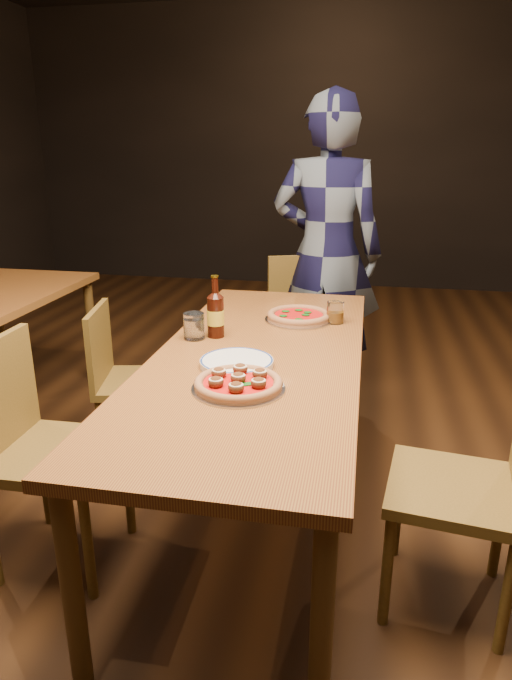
% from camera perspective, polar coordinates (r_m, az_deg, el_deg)
% --- Properties ---
extents(ground, '(9.00, 9.00, 0.00)m').
position_cam_1_polar(ground, '(2.60, 0.22, -17.05)').
color(ground, black).
extents(room_shell, '(9.00, 9.00, 9.00)m').
position_cam_1_polar(room_shell, '(2.13, 0.29, 27.88)').
color(room_shell, black).
rests_on(room_shell, ground).
extents(table_main, '(0.80, 2.00, 0.75)m').
position_cam_1_polar(table_main, '(2.27, 0.24, -2.99)').
color(table_main, maroon).
rests_on(table_main, ground).
extents(chair_main_nw, '(0.44, 0.44, 0.92)m').
position_cam_1_polar(chair_main_nw, '(2.24, -19.36, -10.57)').
color(chair_main_nw, brown).
rests_on(chair_main_nw, ground).
extents(chair_main_sw, '(0.46, 0.46, 0.83)m').
position_cam_1_polar(chair_main_sw, '(2.90, -11.68, -4.06)').
color(chair_main_sw, brown).
rests_on(chair_main_sw, ground).
extents(chair_main_e, '(0.48, 0.48, 0.91)m').
position_cam_1_polar(chair_main_e, '(2.05, 19.26, -13.76)').
color(chair_main_e, brown).
rests_on(chair_main_e, ground).
extents(chair_end, '(0.56, 0.56, 0.94)m').
position_cam_1_polar(chair_end, '(3.42, 5.46, 0.80)').
color(chair_end, brown).
rests_on(chair_end, ground).
extents(pizza_meatball, '(0.32, 0.32, 0.06)m').
position_cam_1_polar(pizza_meatball, '(1.90, -1.79, -4.33)').
color(pizza_meatball, '#B7B7BF').
rests_on(pizza_meatball, table_main).
extents(pizza_margherita, '(0.32, 0.32, 0.04)m').
position_cam_1_polar(pizza_margherita, '(2.67, 4.31, 2.41)').
color(pizza_margherita, '#B7B7BF').
rests_on(pizza_margherita, table_main).
extents(plate_stack, '(0.27, 0.27, 0.03)m').
position_cam_1_polar(plate_stack, '(2.10, -1.95, -2.31)').
color(plate_stack, white).
rests_on(plate_stack, table_main).
extents(beer_bottle, '(0.07, 0.07, 0.26)m').
position_cam_1_polar(beer_bottle, '(2.41, -4.08, 2.46)').
color(beer_bottle, black).
rests_on(beer_bottle, table_main).
extents(water_glass, '(0.09, 0.09, 0.11)m').
position_cam_1_polar(water_glass, '(2.41, -6.25, 1.41)').
color(water_glass, white).
rests_on(water_glass, table_main).
extents(amber_glass, '(0.08, 0.08, 0.10)m').
position_cam_1_polar(amber_glass, '(2.64, 7.96, 2.77)').
color(amber_glass, '#A25F12').
rests_on(amber_glass, table_main).
extents(diner, '(0.70, 0.49, 1.83)m').
position_cam_1_polar(diner, '(3.48, 7.10, 8.65)').
color(diner, black).
rests_on(diner, ground).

